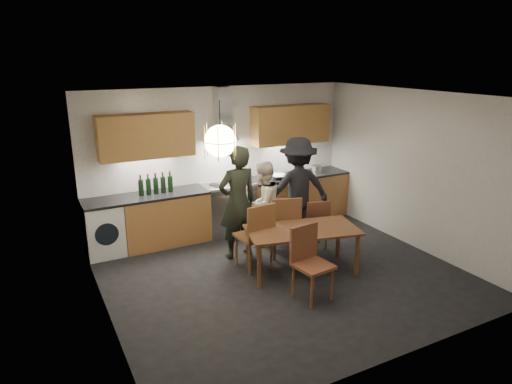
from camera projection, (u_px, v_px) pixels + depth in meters
name	position (u px, v px, depth m)	size (l,w,h in m)	color
ground	(283.00, 274.00, 6.78)	(5.00, 5.00, 0.00)	black
room_shell	(285.00, 162.00, 6.28)	(5.02, 4.52, 2.61)	white
counter_run	(230.00, 208.00, 8.31)	(5.00, 0.62, 0.90)	tan
range_stove	(228.00, 208.00, 8.30)	(0.90, 0.60, 0.92)	silver
wall_fixtures	(224.00, 129.00, 7.99)	(4.30, 0.54, 1.10)	tan
pendant_lamp	(220.00, 141.00, 5.64)	(0.43, 0.43, 0.70)	black
dining_table	(302.00, 234.00, 6.69)	(1.76, 1.16, 0.68)	brown
chair_back_left	(257.00, 232.00, 6.75)	(0.52, 0.52, 1.05)	brown
chair_back_mid	(285.00, 223.00, 7.19)	(0.58, 0.58, 1.02)	brown
chair_back_right	(316.00, 221.00, 7.51)	(0.48, 0.48, 0.86)	brown
chair_front	(309.00, 257.00, 6.01)	(0.50, 0.50, 0.99)	brown
person_left	(238.00, 203.00, 7.13)	(0.66, 0.43, 1.81)	black
person_mid	(263.00, 204.00, 7.64)	(0.70, 0.55, 1.45)	white
person_right	(298.00, 189.00, 7.88)	(1.16, 0.67, 1.80)	black
mixing_bowl	(279.00, 177.00, 8.52)	(0.32, 0.32, 0.08)	#BDBDC0
stock_pot	(317.00, 169.00, 8.98)	(0.19, 0.19, 0.13)	silver
wine_bottles	(156.00, 184.00, 7.56)	(0.58, 0.08, 0.35)	black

